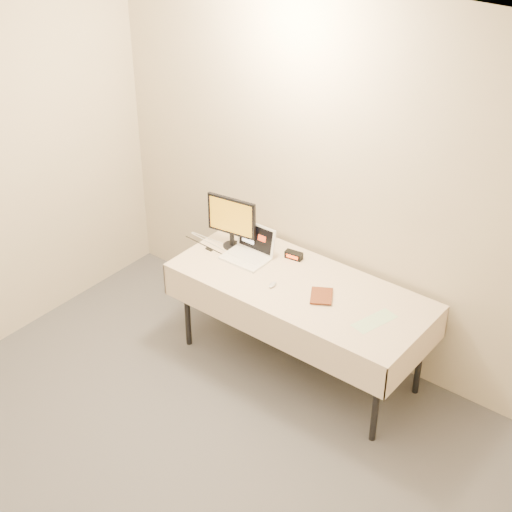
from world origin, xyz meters
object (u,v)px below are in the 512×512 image
Objects in this scene: table at (300,292)px; book at (311,285)px; monitor at (232,219)px; laptop at (250,250)px.

book reaches higher than table.
monitor is 2.07× the size of book.
laptop is 1.69× the size of book.
monitor is at bearing 137.86° from book.
table is 9.49× the size of book.
monitor reaches higher than laptop.
table is at bearing 120.74° from book.
monitor is (-0.70, 0.10, 0.30)m from table.
book is (0.14, -0.08, 0.16)m from table.
table is 0.52m from laptop.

